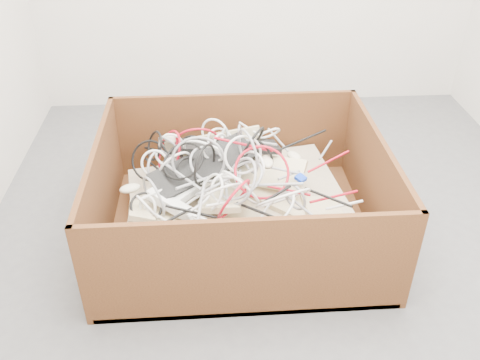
{
  "coord_description": "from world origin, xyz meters",
  "views": [
    {
      "loc": [
        -0.35,
        -2.05,
        1.69
      ],
      "look_at": [
        -0.21,
        -0.0,
        0.3
      ],
      "focal_mm": 39.03,
      "sensor_mm": 36.0,
      "label": 1
    }
  ],
  "objects": [
    {
      "name": "cardboard_box",
      "position": [
        -0.24,
        -0.02,
        0.13
      ],
      "size": [
        1.33,
        1.11,
        0.53
      ],
      "color": "#371C0D",
      "rests_on": "ground"
    },
    {
      "name": "vga_plug",
      "position": [
        0.06,
        -0.07,
        0.35
      ],
      "size": [
        0.06,
        0.06,
        0.03
      ],
      "primitive_type": "cube",
      "rotation": [
        0.09,
        0.14,
        -0.92
      ],
      "color": "#0C2FBE",
      "rests_on": "keyboard_pile"
    },
    {
      "name": "power_strip_left",
      "position": [
        -0.42,
        -0.12,
        0.35
      ],
      "size": [
        0.27,
        0.22,
        0.12
      ],
      "primitive_type": "cube",
      "rotation": [
        0.14,
        -0.26,
        0.63
      ],
      "color": "white",
      "rests_on": "keyboard_pile"
    },
    {
      "name": "mice_scatter",
      "position": [
        -0.35,
        -0.03,
        0.36
      ],
      "size": [
        0.89,
        0.73,
        0.2
      ],
      "color": "beige",
      "rests_on": "keyboard_pile"
    },
    {
      "name": "keyboard_pile",
      "position": [
        -0.24,
        -0.01,
        0.27
      ],
      "size": [
        1.01,
        0.84,
        0.39
      ],
      "color": "beige",
      "rests_on": "cardboard_box"
    },
    {
      "name": "power_strip_right",
      "position": [
        -0.51,
        -0.23,
        0.32
      ],
      "size": [
        0.27,
        0.22,
        0.1
      ],
      "primitive_type": "cube",
      "rotation": [
        -0.1,
        0.17,
        -0.63
      ],
      "color": "white",
      "rests_on": "keyboard_pile"
    },
    {
      "name": "cable_tangle",
      "position": [
        -0.34,
        -0.05,
        0.4
      ],
      "size": [
        1.1,
        0.88,
        0.45
      ],
      "color": "#A50B1B",
      "rests_on": "keyboard_pile"
    },
    {
      "name": "ground",
      "position": [
        0.0,
        0.0,
        0.0
      ],
      "size": [
        3.0,
        3.0,
        0.0
      ],
      "primitive_type": "plane",
      "color": "#4C4C4F",
      "rests_on": "ground"
    }
  ]
}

